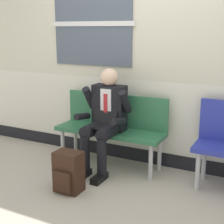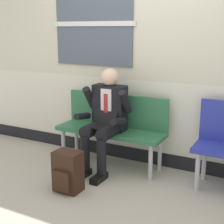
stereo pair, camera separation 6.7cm
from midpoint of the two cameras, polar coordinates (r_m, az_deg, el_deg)
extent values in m
plane|color=#B2A899|center=(3.90, 1.26, -11.46)|extent=(18.00, 18.00, 0.00)
cube|color=beige|center=(4.16, 5.96, 16.37)|extent=(5.67, 0.12, 1.59)
cube|color=silver|center=(4.29, 5.55, -0.39)|extent=(5.67, 0.12, 0.89)
cube|color=black|center=(4.45, 5.39, -7.01)|extent=(5.67, 0.14, 0.17)
cube|color=#4C5666|center=(4.40, -2.80, 14.71)|extent=(1.12, 0.02, 1.05)
cube|color=silver|center=(4.39, -2.87, 14.71)|extent=(1.20, 0.03, 0.06)
cube|color=#2D6B47|center=(4.14, 0.11, -3.29)|extent=(1.36, 0.42, 0.05)
cube|color=#2D6B47|center=(4.24, 1.26, 0.32)|extent=(1.36, 0.04, 0.41)
cylinder|color=#B7B7BC|center=(4.40, -7.78, -5.59)|extent=(0.05, 0.05, 0.42)
cylinder|color=#B7B7BC|center=(4.64, -5.60, -4.52)|extent=(0.05, 0.05, 0.42)
cylinder|color=#B7B7BC|center=(3.86, 7.03, -8.44)|extent=(0.05, 0.05, 0.42)
cylinder|color=#B7B7BC|center=(4.12, 8.56, -7.00)|extent=(0.05, 0.05, 0.42)
cylinder|color=#B7B7BC|center=(3.72, 14.77, -9.70)|extent=(0.05, 0.05, 0.42)
cylinder|color=#B7B7BC|center=(3.99, 15.81, -8.11)|extent=(0.05, 0.05, 0.42)
cylinder|color=black|center=(4.00, -2.70, -2.89)|extent=(0.15, 0.40, 0.15)
cylinder|color=black|center=(3.94, -4.09, -7.49)|extent=(0.11, 0.11, 0.47)
cube|color=black|center=(3.97, -4.50, -10.46)|extent=(0.10, 0.26, 0.07)
cylinder|color=black|center=(3.90, 0.08, -3.34)|extent=(0.15, 0.40, 0.15)
cylinder|color=black|center=(3.83, -1.28, -8.08)|extent=(0.11, 0.11, 0.47)
cube|color=black|center=(3.87, -1.71, -11.13)|extent=(0.10, 0.26, 0.07)
cube|color=black|center=(4.07, 0.11, 0.76)|extent=(0.40, 0.18, 0.55)
cube|color=silver|center=(3.97, -0.53, 1.18)|extent=(0.14, 0.01, 0.39)
cube|color=#B22328|center=(3.97, -0.58, 0.74)|extent=(0.05, 0.01, 0.33)
sphere|color=beige|center=(4.00, 0.11, 5.92)|extent=(0.21, 0.21, 0.21)
cylinder|color=black|center=(4.10, -3.31, 2.42)|extent=(0.09, 0.25, 0.30)
cylinder|color=black|center=(4.00, -4.54, -0.72)|extent=(0.08, 0.27, 0.12)
cylinder|color=black|center=(3.87, 2.76, 1.75)|extent=(0.09, 0.25, 0.30)
cylinder|color=black|center=(3.77, 1.61, -1.59)|extent=(0.08, 0.27, 0.12)
cube|color=black|center=(3.91, -1.55, -2.45)|extent=(0.31, 0.22, 0.02)
cube|color=black|center=(3.99, -0.63, -0.47)|extent=(0.31, 0.08, 0.21)
cube|color=#331E14|center=(3.61, -6.91, -9.93)|extent=(0.28, 0.20, 0.43)
cube|color=#331E14|center=(3.55, -8.02, -11.57)|extent=(0.20, 0.04, 0.22)
camera|label=1|loc=(0.03, -89.50, 0.13)|focal=53.98mm
camera|label=2|loc=(0.03, 90.50, -0.13)|focal=53.98mm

